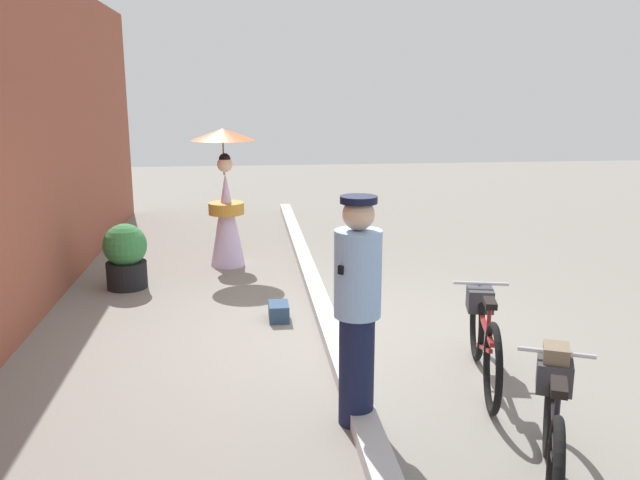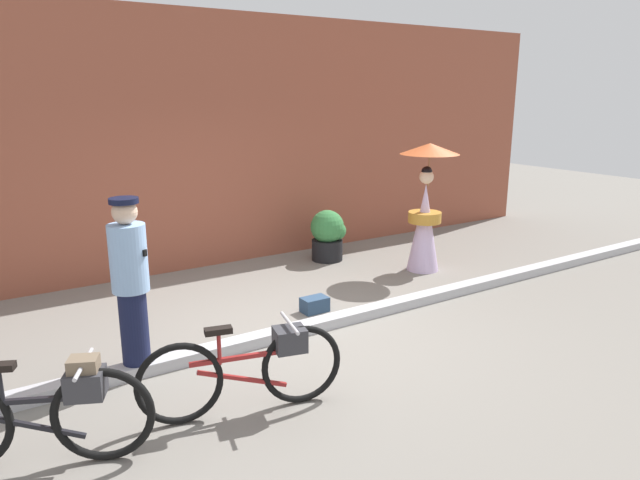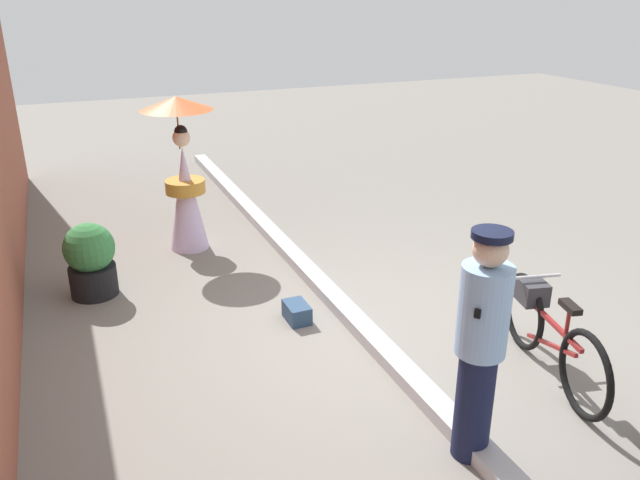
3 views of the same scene
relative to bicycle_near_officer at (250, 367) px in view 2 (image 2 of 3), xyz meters
name	(u,v)px [view 2 (image 2 of 3)]	position (x,y,z in m)	size (l,w,h in m)	color
ground_plane	(304,333)	(1.22, 1.16, -0.41)	(30.00, 30.00, 0.00)	gray
building_wall	(191,143)	(1.22, 4.38, 1.48)	(14.00, 0.40, 3.78)	brown
sidewalk_curb	(304,328)	(1.22, 1.16, -0.35)	(14.00, 0.20, 0.12)	#B2B2B7
bicycle_near_officer	(250,367)	(0.00, 0.00, 0.00)	(1.70, 0.56, 0.79)	black
bicycle_far_side	(42,411)	(-1.56, 0.14, 0.03)	(1.57, 0.77, 0.82)	black
person_officer	(131,283)	(-0.62, 1.20, 0.51)	(0.34, 0.34, 1.71)	#141938
person_with_parasol	(426,206)	(4.00, 2.24, 0.58)	(0.87, 0.87, 1.90)	silver
potted_plant_by_door	(328,234)	(3.07, 3.45, 0.02)	(0.55, 0.53, 0.81)	black
backpack_on_pavement	(315,304)	(1.67, 1.64, -0.31)	(0.32, 0.21, 0.18)	navy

